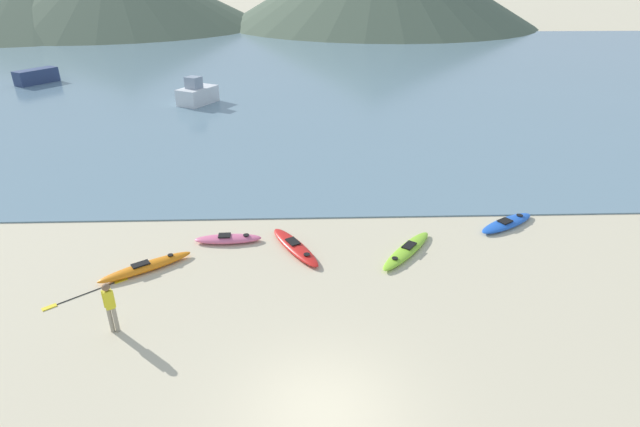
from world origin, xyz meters
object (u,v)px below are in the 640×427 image
object	(u,v)px
kayak_on_sand_1	(407,250)
person_near_foreground	(110,305)
kayak_on_sand_3	(295,247)
kayak_on_sand_4	(507,223)
moored_boat_1	(197,94)
loose_paddle	(86,293)
kayak_on_sand_0	(146,267)
moored_boat_2	(36,76)
kayak_on_sand_2	(228,239)

from	to	relation	value
kayak_on_sand_1	person_near_foreground	world-z (taller)	person_near_foreground
kayak_on_sand_3	kayak_on_sand_4	bearing A→B (deg)	10.87
kayak_on_sand_4	moored_boat_1	bearing A→B (deg)	128.28
kayak_on_sand_1	kayak_on_sand_4	distance (m)	5.14
kayak_on_sand_1	loose_paddle	world-z (taller)	kayak_on_sand_1
kayak_on_sand_4	kayak_on_sand_3	bearing A→B (deg)	-169.13
kayak_on_sand_0	kayak_on_sand_1	xyz separation A→B (m)	(9.68, 0.90, -0.03)
kayak_on_sand_1	kayak_on_sand_3	world-z (taller)	kayak_on_sand_3
kayak_on_sand_1	person_near_foreground	xyz separation A→B (m)	(-9.66, -4.28, 0.86)
moored_boat_2	kayak_on_sand_2	bearing A→B (deg)	-54.67
kayak_on_sand_1	kayak_on_sand_3	size ratio (longest dim) A/B	0.97
kayak_on_sand_1	kayak_on_sand_3	xyz separation A→B (m)	(-4.30, 0.39, 0.01)
moored_boat_2	kayak_on_sand_0	bearing A→B (deg)	-59.71
kayak_on_sand_3	kayak_on_sand_1	bearing A→B (deg)	-5.21
kayak_on_sand_0	kayak_on_sand_2	size ratio (longest dim) A/B	1.18
person_near_foreground	moored_boat_2	size ratio (longest dim) A/B	0.44
kayak_on_sand_3	loose_paddle	distance (m)	7.50
kayak_on_sand_2	kayak_on_sand_0	bearing A→B (deg)	-143.55
moored_boat_1	person_near_foreground	bearing A→B (deg)	-84.49
person_near_foreground	kayak_on_sand_2	bearing A→B (deg)	63.46
kayak_on_sand_0	kayak_on_sand_1	bearing A→B (deg)	5.32
loose_paddle	person_near_foreground	bearing A→B (deg)	-50.51
kayak_on_sand_3	person_near_foreground	bearing A→B (deg)	-138.96
kayak_on_sand_0	kayak_on_sand_4	world-z (taller)	kayak_on_sand_0
kayak_on_sand_2	kayak_on_sand_4	xyz separation A→B (m)	(11.66, 1.02, -0.02)
moored_boat_1	moored_boat_2	size ratio (longest dim) A/B	0.93
person_near_foreground	kayak_on_sand_4	bearing A→B (deg)	24.03
kayak_on_sand_1	moored_boat_1	world-z (taller)	moored_boat_1
kayak_on_sand_4	kayak_on_sand_0	bearing A→B (deg)	-168.14
moored_boat_1	kayak_on_sand_4	bearing A→B (deg)	-51.72
kayak_on_sand_3	person_near_foreground	world-z (taller)	person_near_foreground
kayak_on_sand_4	person_near_foreground	distance (m)	15.73
kayak_on_sand_0	loose_paddle	xyz separation A→B (m)	(-1.62, -1.40, -0.14)
kayak_on_sand_2	person_near_foreground	distance (m)	6.07
kayak_on_sand_2	moored_boat_2	size ratio (longest dim) A/B	0.68
kayak_on_sand_3	moored_boat_1	size ratio (longest dim) A/B	0.91
person_near_foreground	kayak_on_sand_3	bearing A→B (deg)	41.04
kayak_on_sand_1	moored_boat_2	size ratio (longest dim) A/B	0.82
kayak_on_sand_3	moored_boat_2	size ratio (longest dim) A/B	0.85
kayak_on_sand_0	person_near_foreground	distance (m)	3.48
moored_boat_2	person_near_foreground	bearing A→B (deg)	-62.06
kayak_on_sand_0	moored_boat_2	bearing A→B (deg)	120.29
kayak_on_sand_3	moored_boat_2	world-z (taller)	moored_boat_2
kayak_on_sand_0	kayak_on_sand_4	xyz separation A→B (m)	(14.36, 3.02, -0.03)
kayak_on_sand_4	moored_boat_2	xyz separation A→B (m)	(-33.63, 29.97, 0.58)
moored_boat_1	moored_boat_2	world-z (taller)	moored_boat_1
kayak_on_sand_2	kayak_on_sand_3	xyz separation A→B (m)	(2.68, -0.70, -0.01)
kayak_on_sand_3	moored_boat_2	xyz separation A→B (m)	(-24.66, 31.70, 0.58)
kayak_on_sand_0	moored_boat_2	world-z (taller)	moored_boat_2
kayak_on_sand_4	moored_boat_1	xyz separation A→B (m)	(-17.04, 21.60, 0.69)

